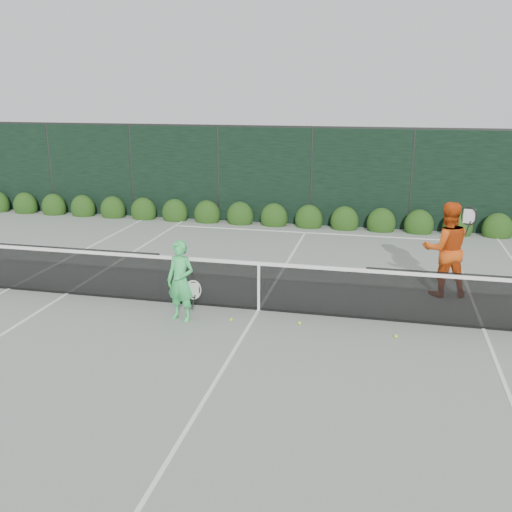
# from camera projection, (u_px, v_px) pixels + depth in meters

# --- Properties ---
(ground) EXTENTS (80.00, 80.00, 0.00)m
(ground) POSITION_uv_depth(u_px,v_px,m) (259.00, 310.00, 11.05)
(ground) COLOR gray
(ground) RESTS_ON ground
(tennis_net) EXTENTS (12.90, 0.10, 1.07)m
(tennis_net) POSITION_uv_depth(u_px,v_px,m) (258.00, 284.00, 10.91)
(tennis_net) COLOR #10311D
(tennis_net) RESTS_ON ground
(player_woman) EXTENTS (0.66, 0.48, 1.51)m
(player_woman) POSITION_uv_depth(u_px,v_px,m) (181.00, 281.00, 10.40)
(player_woman) COLOR #3ED467
(player_woman) RESTS_ON ground
(player_man) EXTENTS (1.08, 0.91, 1.96)m
(player_man) POSITION_uv_depth(u_px,v_px,m) (446.00, 249.00, 11.63)
(player_man) COLOR #D54C11
(player_man) RESTS_ON ground
(court_lines) EXTENTS (11.03, 23.83, 0.01)m
(court_lines) POSITION_uv_depth(u_px,v_px,m) (259.00, 310.00, 11.05)
(court_lines) COLOR white
(court_lines) RESTS_ON ground
(windscreen_fence) EXTENTS (32.00, 21.07, 3.06)m
(windscreen_fence) POSITION_uv_depth(u_px,v_px,m) (217.00, 280.00, 8.09)
(windscreen_fence) COLOR black
(windscreen_fence) RESTS_ON ground
(hedge_row) EXTENTS (31.66, 0.65, 0.94)m
(hedge_row) POSITION_uv_depth(u_px,v_px,m) (309.00, 220.00, 17.68)
(hedge_row) COLOR #16330D
(hedge_row) RESTS_ON ground
(tennis_balls) EXTENTS (3.03, 0.27, 0.07)m
(tennis_balls) POSITION_uv_depth(u_px,v_px,m) (307.00, 326.00, 10.22)
(tennis_balls) COLOR #C7E633
(tennis_balls) RESTS_ON ground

